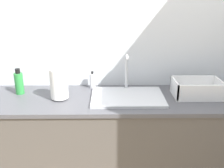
{
  "coord_description": "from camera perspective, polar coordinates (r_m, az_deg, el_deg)",
  "views": [
    {
      "loc": [
        0.06,
        -1.58,
        1.68
      ],
      "look_at": [
        0.08,
        0.25,
        1.02
      ],
      "focal_mm": 42.0,
      "sensor_mm": 36.0,
      "label": 1
    }
  ],
  "objects": [
    {
      "name": "dish_rack",
      "position": [
        2.13,
        17.95,
        -1.32
      ],
      "size": [
        0.36,
        0.24,
        0.13
      ],
      "color": "white",
      "rests_on": "counter_cabinet"
    },
    {
      "name": "bottle_green",
      "position": [
        2.18,
        -19.58,
        0.26
      ],
      "size": [
        0.07,
        0.07,
        0.21
      ],
      "color": "#2D8C3D",
      "rests_on": "counter_cabinet"
    },
    {
      "name": "wall_back",
      "position": [
        2.2,
        -2.2,
        9.86
      ],
      "size": [
        4.96,
        0.06,
        2.6
      ],
      "color": "silver",
      "rests_on": "ground_plane"
    },
    {
      "name": "paper_towel_roll",
      "position": [
        1.98,
        -11.49,
        0.03
      ],
      "size": [
        0.13,
        0.13,
        0.24
      ],
      "color": "#4C4C51",
      "rests_on": "counter_cabinet"
    },
    {
      "name": "counter_cabinet",
      "position": [
        2.22,
        -2.11,
        -13.71
      ],
      "size": [
        2.59,
        0.58,
        0.9
      ],
      "color": "#514C47",
      "rests_on": "ground_plane"
    },
    {
      "name": "sink",
      "position": [
        2.0,
        3.4,
        -2.54
      ],
      "size": [
        0.55,
        0.39,
        0.3
      ],
      "color": "silver",
      "rests_on": "counter_cabinet"
    },
    {
      "name": "soap_dispenser",
      "position": [
        2.19,
        -4.28,
        0.73
      ],
      "size": [
        0.05,
        0.05,
        0.15
      ],
      "color": "silver",
      "rests_on": "counter_cabinet"
    }
  ]
}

